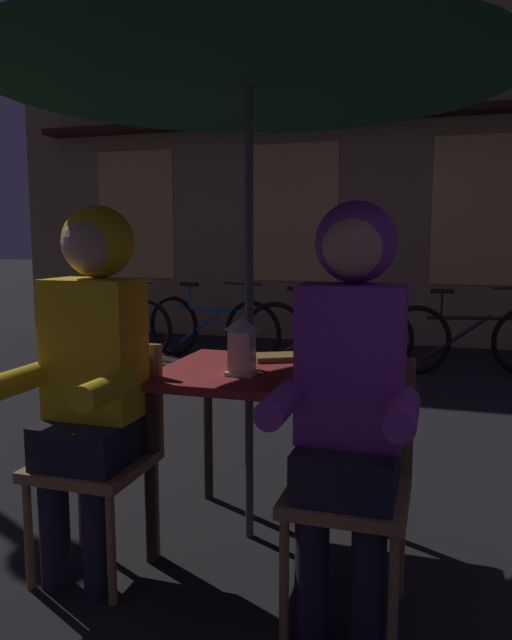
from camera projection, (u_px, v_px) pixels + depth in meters
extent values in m
plane|color=black|center=(249.00, 536.00, 2.61)|extent=(60.00, 60.00, 0.00)
cube|color=maroon|center=(249.00, 373.00, 2.52)|extent=(0.72, 0.72, 0.04)
cylinder|color=#2D2319|center=(150.00, 477.00, 2.36)|extent=(0.04, 0.04, 0.70)
cylinder|color=#2D2319|center=(305.00, 496.00, 2.18)|extent=(0.04, 0.04, 0.70)
cylinder|color=#2D2319|center=(208.00, 429.00, 2.95)|extent=(0.04, 0.04, 0.70)
cylinder|color=#2D2319|center=(334.00, 442.00, 2.77)|extent=(0.04, 0.04, 0.70)
cylinder|color=#4C4C51|center=(249.00, 276.00, 2.46)|extent=(0.04, 0.04, 2.25)
cone|color=#19472D|center=(249.00, 35.00, 2.34)|extent=(2.10, 2.10, 0.38)
cube|color=white|center=(242.00, 373.00, 2.40)|extent=(0.11, 0.11, 0.02)
cube|color=white|center=(242.00, 351.00, 2.39)|extent=(0.09, 0.09, 0.16)
pyramid|color=white|center=(242.00, 324.00, 2.37)|extent=(0.11, 0.11, 0.06)
cube|color=olive|center=(93.00, 465.00, 2.28)|extent=(0.40, 0.40, 0.04)
cylinder|color=olive|center=(111.00, 549.00, 2.10)|extent=(0.03, 0.03, 0.41)
cylinder|color=olive|center=(29.00, 535.00, 2.19)|extent=(0.03, 0.03, 0.41)
cylinder|color=olive|center=(155.00, 508.00, 2.42)|extent=(0.03, 0.03, 0.41)
cylinder|color=olive|center=(81.00, 498.00, 2.52)|extent=(0.03, 0.03, 0.41)
cube|color=olive|center=(116.00, 394.00, 2.42)|extent=(0.40, 0.03, 0.42)
cube|color=olive|center=(347.00, 496.00, 2.00)|extent=(0.40, 0.40, 0.04)
cylinder|color=olive|center=(393.00, 597.00, 1.82)|extent=(0.03, 0.03, 0.41)
cylinder|color=olive|center=(284.00, 578.00, 1.92)|extent=(0.03, 0.03, 0.41)
cylinder|color=olive|center=(401.00, 543.00, 2.14)|extent=(0.03, 0.03, 0.41)
cylinder|color=olive|center=(307.00, 530.00, 2.24)|extent=(0.03, 0.03, 0.41)
cube|color=olive|center=(356.00, 414.00, 2.14)|extent=(0.40, 0.03, 0.42)
cylinder|color=black|center=(98.00, 535.00, 2.16)|extent=(0.11, 0.11, 0.45)
cylinder|color=black|center=(55.00, 528.00, 2.21)|extent=(0.11, 0.11, 0.45)
cube|color=black|center=(92.00, 439.00, 2.26)|extent=(0.32, 0.36, 0.16)
cube|color=yellow|center=(95.00, 348.00, 2.26)|extent=(0.34, 0.22, 0.52)
cylinder|color=yellow|center=(107.00, 389.00, 2.01)|extent=(0.09, 0.30, 0.09)
cylinder|color=yellow|center=(16.00, 382.00, 2.11)|extent=(0.09, 0.30, 0.09)
sphere|color=tan|center=(91.00, 245.00, 2.21)|extent=(0.21, 0.21, 0.21)
sphere|color=yellow|center=(98.00, 242.00, 2.25)|extent=(0.27, 0.27, 0.27)
cylinder|color=black|center=(368.00, 579.00, 1.88)|extent=(0.11, 0.11, 0.45)
cylinder|color=black|center=(312.00, 569.00, 1.93)|extent=(0.11, 0.11, 0.45)
cube|color=black|center=(348.00, 467.00, 1.99)|extent=(0.32, 0.36, 0.16)
cube|color=purple|center=(351.00, 364.00, 1.98)|extent=(0.34, 0.22, 0.52)
cylinder|color=purple|center=(403.00, 413.00, 1.73)|extent=(0.09, 0.30, 0.09)
cylinder|color=purple|center=(281.00, 403.00, 1.83)|extent=(0.09, 0.30, 0.09)
sphere|color=tan|center=(354.00, 245.00, 1.93)|extent=(0.21, 0.21, 0.21)
sphere|color=purple|center=(356.00, 242.00, 1.97)|extent=(0.27, 0.27, 0.27)
cube|color=#937A56|center=(390.00, 87.00, 7.30)|extent=(10.00, 0.60, 6.20)
cube|color=#E0B260|center=(136.00, 215.00, 8.16)|extent=(1.10, 0.02, 1.70)
cube|color=#E0B260|center=(294.00, 213.00, 7.52)|extent=(1.10, 0.02, 1.70)
cube|color=#E0B260|center=(482.00, 211.00, 6.88)|extent=(1.10, 0.02, 1.70)
cube|color=#331914|center=(385.00, 114.00, 6.92)|extent=(9.00, 0.36, 0.08)
torus|color=black|center=(144.00, 329.00, 6.42)|extent=(0.66, 0.09, 0.66)
torus|color=black|center=(65.00, 324.00, 6.77)|extent=(0.66, 0.09, 0.66)
cylinder|color=black|center=(103.00, 307.00, 6.56)|extent=(0.84, 0.08, 0.04)
cylinder|color=black|center=(94.00, 323.00, 6.63)|extent=(0.61, 0.07, 0.44)
cylinder|color=black|center=(81.00, 295.00, 6.65)|extent=(0.02, 0.02, 0.24)
cube|color=black|center=(80.00, 283.00, 6.63)|extent=(0.20, 0.09, 0.04)
cylinder|color=black|center=(134.00, 295.00, 6.41)|extent=(0.02, 0.02, 0.28)
cylinder|color=black|center=(133.00, 282.00, 6.39)|extent=(0.44, 0.05, 0.02)
torus|color=black|center=(253.00, 333.00, 6.13)|extent=(0.65, 0.21, 0.66)
torus|color=black|center=(174.00, 326.00, 6.65)|extent=(0.65, 0.21, 0.66)
cylinder|color=#1E4C93|center=(211.00, 309.00, 6.36)|extent=(0.82, 0.23, 0.04)
cylinder|color=#1E4C93|center=(202.00, 325.00, 6.45)|extent=(0.60, 0.18, 0.44)
cylinder|color=#1E4C93|center=(189.00, 296.00, 6.49)|extent=(0.02, 0.02, 0.24)
cube|color=black|center=(189.00, 284.00, 6.47)|extent=(0.21, 0.13, 0.04)
cylinder|color=#1E4C93|center=(242.00, 298.00, 6.14)|extent=(0.02, 0.02, 0.28)
cylinder|color=black|center=(242.00, 284.00, 6.13)|extent=(0.43, 0.13, 0.02)
torus|color=black|center=(379.00, 338.00, 5.81)|extent=(0.66, 0.11, 0.66)
torus|color=black|center=(275.00, 335.00, 6.02)|extent=(0.66, 0.11, 0.66)
cylinder|color=maroon|center=(326.00, 315.00, 5.88)|extent=(0.84, 0.11, 0.04)
cylinder|color=maroon|center=(313.00, 333.00, 5.93)|extent=(0.61, 0.09, 0.44)
cylinder|color=maroon|center=(297.00, 302.00, 5.93)|extent=(0.02, 0.02, 0.24)
cube|color=black|center=(297.00, 289.00, 5.91)|extent=(0.21, 0.10, 0.04)
cylinder|color=maroon|center=(367.00, 301.00, 5.79)|extent=(0.02, 0.02, 0.28)
cylinder|color=black|center=(367.00, 287.00, 5.77)|extent=(0.44, 0.06, 0.02)
torus|color=black|center=(416.00, 340.00, 5.71)|extent=(0.66, 0.19, 0.66)
cylinder|color=black|center=(472.00, 318.00, 5.64)|extent=(0.82, 0.21, 0.04)
cylinder|color=black|center=(458.00, 337.00, 5.67)|extent=(0.60, 0.17, 0.44)
cylinder|color=black|center=(442.00, 305.00, 5.65)|extent=(0.02, 0.02, 0.24)
cube|color=black|center=(442.00, 291.00, 5.63)|extent=(0.21, 0.12, 0.04)
cube|color=olive|center=(277.00, 357.00, 2.69)|extent=(0.24, 0.21, 0.02)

